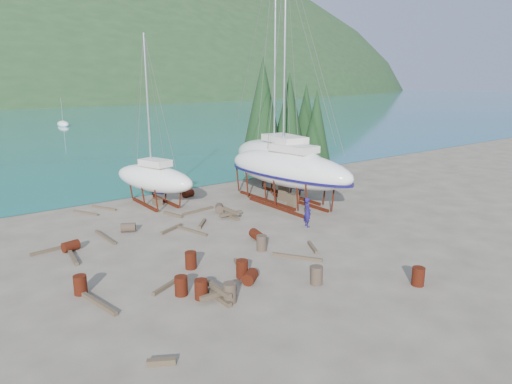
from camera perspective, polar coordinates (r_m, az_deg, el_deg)
ground at (r=26.47m, az=0.51°, el=-6.73°), size 600.00×600.00×0.00m
far_house_right at (r=214.55m, az=-25.29°, el=10.87°), size 6.60×5.60×5.60m
cypress_near_right at (r=42.14m, az=4.15°, el=9.04°), size 3.60×3.60×10.00m
cypress_mid_right at (r=41.77m, az=7.51°, el=7.71°), size 3.06×3.06×8.50m
cypress_back_left at (r=42.67m, az=0.83°, el=10.30°), size 4.14×4.14×11.50m
cypress_far_right at (r=44.93m, az=6.21°, el=8.55°), size 3.24×3.24×9.00m
moored_boat_mid at (r=103.16m, az=-22.96°, el=7.82°), size 2.00×5.00×6.05m
large_sailboat_near at (r=34.04m, az=4.05°, el=3.00°), size 4.76×11.83×18.12m
large_sailboat_far at (r=35.93m, az=2.91°, el=4.09°), size 5.46×12.89×19.74m
small_sailboat_shore at (r=35.47m, az=-12.64°, el=1.74°), size 4.66×8.23×12.56m
worker at (r=29.73m, az=6.44°, el=-2.51°), size 0.67×0.82×1.95m
drum_0 at (r=20.87m, az=-9.34°, el=-11.49°), size 0.58×0.58×0.88m
drum_2 at (r=27.63m, az=-22.14°, el=-6.26°), size 0.98×0.75×0.58m
drum_4 at (r=37.57m, az=-8.49°, el=-0.18°), size 0.98×0.75×0.58m
drum_5 at (r=25.63m, az=0.70°, el=-6.39°), size 0.58×0.58×0.88m
drum_6 at (r=27.41m, az=0.01°, el=-5.36°), size 0.75×0.98×0.58m
drum_7 at (r=22.79m, az=19.62°, el=-9.91°), size 0.58×0.58×0.88m
drum_8 at (r=22.12m, az=-21.11°, el=-10.77°), size 0.58×0.58×0.88m
drum_9 at (r=29.81m, az=-15.68°, el=-4.29°), size 1.05×0.92×0.58m
drum_10 at (r=20.43m, az=-6.87°, el=-11.98°), size 0.58×0.58×0.88m
drum_11 at (r=33.06m, az=-4.59°, el=-2.02°), size 0.95×1.05×0.58m
drum_12 at (r=21.81m, az=-0.73°, el=-10.57°), size 1.05×0.99×0.58m
drum_13 at (r=22.31m, az=-1.75°, el=-9.58°), size 0.58×0.58×0.88m
drum_14 at (r=23.53m, az=-8.15°, el=-8.44°), size 0.58×0.58×0.88m
drum_16 at (r=20.03m, az=-3.30°, el=-12.45°), size 0.58×0.58×0.88m
drum_17 at (r=21.80m, az=7.58°, el=-10.28°), size 0.58×0.58×0.88m
timber_0 at (r=34.77m, az=-20.52°, el=-2.45°), size 1.19×2.16×0.14m
timber_2 at (r=26.37m, az=-21.89°, el=-7.65°), size 0.40×2.08×0.19m
timber_3 at (r=23.06m, az=-2.03°, el=-9.76°), size 1.38×2.69×0.15m
timber_4 at (r=29.56m, az=-10.50°, el=-4.56°), size 1.95×1.04×0.17m
timber_5 at (r=24.74m, az=5.13°, el=-8.10°), size 1.64×2.39×0.16m
timber_6 at (r=32.59m, az=-10.36°, el=-2.80°), size 0.69×1.80×0.19m
timber_7 at (r=26.20m, az=7.09°, el=-6.86°), size 0.98×1.58×0.17m
timber_8 at (r=30.28m, az=-6.75°, el=-3.96°), size 1.34×1.48×0.19m
timber_9 at (r=35.59m, az=-18.48°, el=-1.91°), size 1.20×2.09×0.15m
timber_10 at (r=33.29m, az=-7.28°, el=-2.34°), size 2.73×0.52×0.16m
timber_11 at (r=29.11m, az=-8.15°, el=-4.78°), size 0.83×2.76×0.15m
timber_12 at (r=21.88m, az=-10.92°, el=-11.35°), size 2.00×1.08×0.17m
timber_13 at (r=16.62m, az=-11.75°, el=-20.09°), size 0.94×0.66×0.22m
timber_14 at (r=21.07m, az=-19.22°, el=-12.92°), size 0.73×2.92×0.18m
timber_15 at (r=29.10m, az=-18.33°, el=-5.38°), size 0.27×2.98×0.15m
timber_17 at (r=28.11m, az=-23.97°, el=-6.56°), size 2.52×0.47×0.16m
timber_pile_fore at (r=20.30m, az=-4.69°, el=-12.54°), size 1.80×1.80×0.60m
timber_pile_aft at (r=31.61m, az=-3.18°, el=-2.72°), size 1.80×1.80×0.60m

